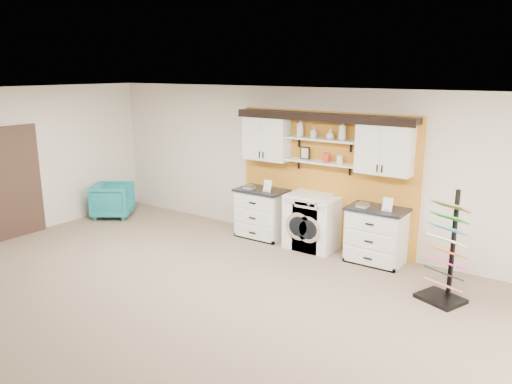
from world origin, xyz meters
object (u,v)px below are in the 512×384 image
Objects in this scene: base_cabinet_right at (376,235)px; sample_rack at (445,266)px; base_cabinet_left at (262,213)px; armchair at (113,200)px; dryer at (317,224)px; washer at (308,221)px.

base_cabinet_right is 1.53m from sample_rack.
base_cabinet_left is at bearing 180.00° from base_cabinet_right.
base_cabinet_right is 5.68m from armchair.
base_cabinet_left is at bearing 179.84° from dryer.
armchair is at bearing -167.69° from base_cabinet_left.
base_cabinet_right is 1.02× the size of dryer.
washer is 0.19m from dryer.
armchair is (-4.55, -0.73, -0.10)m from dryer.
washer is (-1.27, -0.00, 0.02)m from base_cabinet_right.
base_cabinet_right is 1.08m from dryer.
base_cabinet_left reaches higher than armchair.
washer is 4.42m from armchair.
washer reaches higher than armchair.
base_cabinet_left is 3.45m from armchair.
sample_rack is at bearing -124.86° from armchair.
base_cabinet_right is at bearing -116.79° from armchair.
base_cabinet_right is (2.26, -0.00, 0.00)m from base_cabinet_left.
base_cabinet_left is at bearing -111.92° from armchair.
dryer reaches higher than base_cabinet_left.
armchair is (-6.93, 0.08, -0.14)m from sample_rack.
base_cabinet_left is 1.02× the size of dryer.
armchair is (-5.63, -0.74, -0.10)m from base_cabinet_right.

